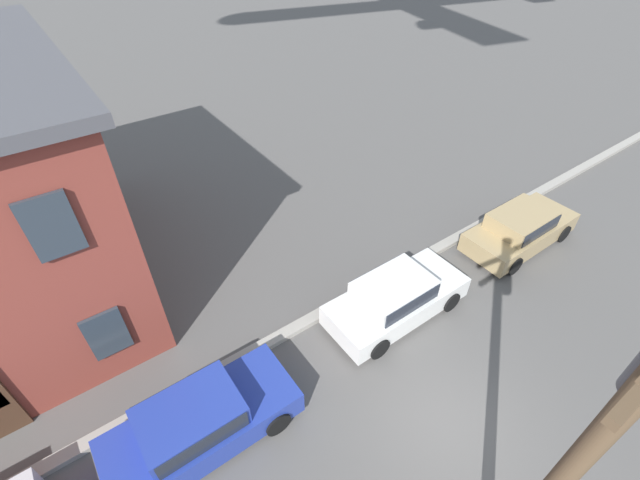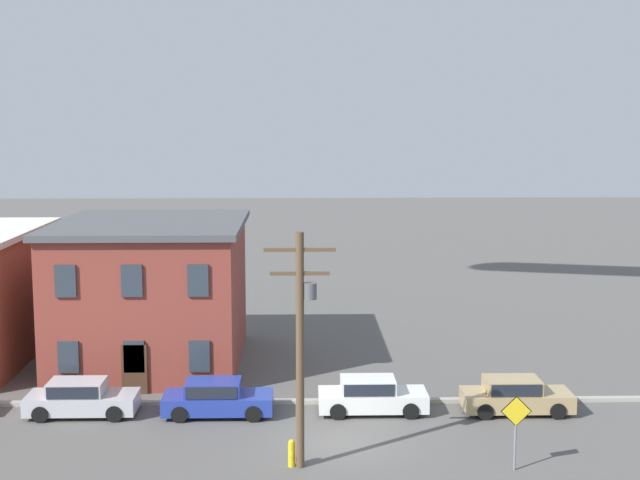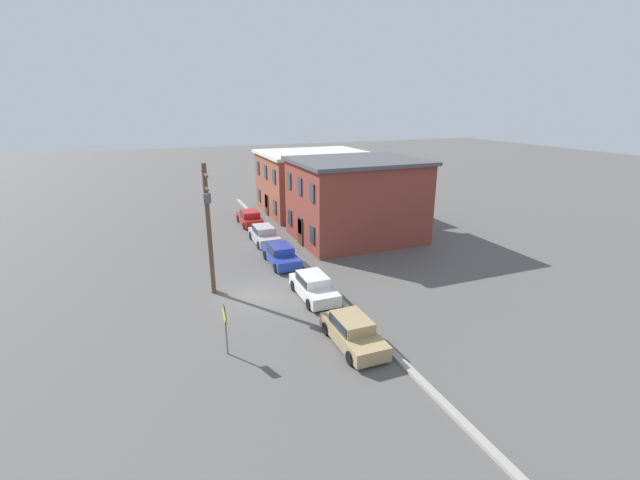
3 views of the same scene
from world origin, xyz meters
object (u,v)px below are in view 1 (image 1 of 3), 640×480
at_px(car_tan, 520,228).
at_px(utility_pole, 577,461).
at_px(car_blue, 199,422).
at_px(car_white, 396,297).

height_order(car_tan, utility_pole, utility_pole).
bearing_deg(car_blue, car_tan, 0.13).
bearing_deg(utility_pole, car_blue, 122.05).
distance_m(car_tan, utility_pole, 10.97).
relative_size(car_white, utility_pole, 0.54).
distance_m(car_blue, car_tan, 12.11).
bearing_deg(car_white, car_tan, -1.59).
distance_m(car_blue, car_white, 6.26).
xyz_separation_m(car_white, utility_pole, (-2.84, -5.65, 3.85)).
relative_size(car_blue, car_tan, 1.00).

